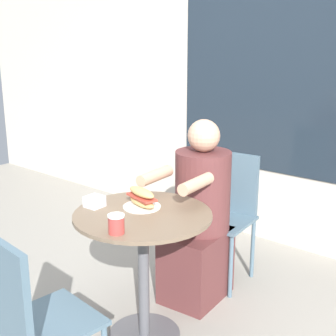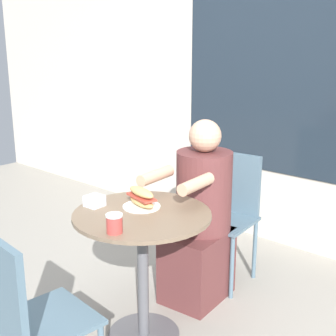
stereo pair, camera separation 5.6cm
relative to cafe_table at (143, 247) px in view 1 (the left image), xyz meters
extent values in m
plane|color=gray|center=(0.00, 0.00, -0.54)|extent=(8.00, 8.00, 0.00)
cube|color=beige|center=(0.00, 1.67, 0.86)|extent=(8.00, 0.08, 2.80)
cube|color=#1E2833|center=(-0.17, 1.62, 0.88)|extent=(1.59, 0.01, 1.65)
cylinder|color=brown|center=(0.00, 0.00, 0.19)|extent=(0.73, 0.73, 0.02)
cylinder|color=#515156|center=(0.00, 0.00, -0.17)|extent=(0.06, 0.06, 0.70)
cylinder|color=#515156|center=(0.00, 0.00, -0.53)|extent=(0.40, 0.40, 0.02)
cube|color=slate|center=(-0.04, 0.81, -0.10)|extent=(0.41, 0.41, 0.02)
cube|color=slate|center=(-0.05, 0.98, 0.12)|extent=(0.35, 0.07, 0.42)
cylinder|color=slate|center=(0.14, 0.66, -0.33)|extent=(0.03, 0.03, 0.43)
cylinder|color=slate|center=(-0.19, 0.63, -0.33)|extent=(0.03, 0.03, 0.43)
cylinder|color=slate|center=(0.11, 0.99, -0.33)|extent=(0.03, 0.03, 0.43)
cylinder|color=slate|center=(-0.22, 0.96, -0.33)|extent=(0.03, 0.03, 0.43)
cube|color=brown|center=(-0.03, 0.52, -0.32)|extent=(0.37, 0.46, 0.45)
cylinder|color=brown|center=(-0.04, 0.59, 0.16)|extent=(0.35, 0.35, 0.50)
sphere|color=tan|center=(-0.04, 0.59, 0.51)|extent=(0.20, 0.20, 0.20)
cylinder|color=tan|center=(0.13, 0.29, 0.31)|extent=(0.09, 0.28, 0.07)
cylinder|color=tan|center=(-0.15, 0.26, 0.31)|extent=(0.09, 0.28, 0.07)
cube|color=slate|center=(0.05, -0.65, -0.10)|extent=(0.42, 0.42, 0.02)
cube|color=slate|center=(0.03, -0.82, 0.12)|extent=(0.35, 0.07, 0.42)
cylinder|color=slate|center=(-0.10, -0.47, -0.33)|extent=(0.03, 0.03, 0.43)
cylinder|color=white|center=(-0.06, 0.06, 0.20)|extent=(0.20, 0.20, 0.01)
ellipsoid|color=tan|center=(-0.06, 0.06, 0.23)|extent=(0.22, 0.12, 0.04)
cube|color=#B74233|center=(-0.06, 0.06, 0.25)|extent=(0.21, 0.12, 0.01)
ellipsoid|color=tan|center=(-0.06, 0.06, 0.28)|extent=(0.22, 0.12, 0.04)
cylinder|color=#B73D38|center=(0.09, -0.27, 0.24)|extent=(0.08, 0.08, 0.08)
cylinder|color=white|center=(0.09, -0.27, 0.28)|extent=(0.08, 0.08, 0.01)
cube|color=silver|center=(-0.26, -0.10, 0.23)|extent=(0.09, 0.09, 0.06)
camera|label=1|loc=(1.57, -1.67, 1.07)|focal=50.00mm
camera|label=2|loc=(1.61, -1.63, 1.07)|focal=50.00mm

